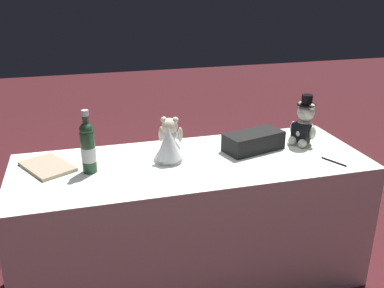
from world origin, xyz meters
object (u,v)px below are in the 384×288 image
(teddy_bear_bride, at_px, (170,143))
(gift_case_black, at_px, (253,141))
(guestbook, at_px, (47,166))
(signing_pen, at_px, (335,162))
(teddy_bear_groom, at_px, (304,125))
(champagne_bottle, at_px, (88,147))

(teddy_bear_bride, xyz_separation_m, gift_case_black, (-0.49, -0.02, -0.05))
(gift_case_black, relative_size, guestbook, 1.27)
(teddy_bear_bride, distance_m, signing_pen, 0.89)
(signing_pen, bearing_deg, teddy_bear_groom, -83.73)
(champagne_bottle, bearing_deg, signing_pen, 169.75)
(teddy_bear_bride, height_order, signing_pen, teddy_bear_bride)
(signing_pen, bearing_deg, gift_case_black, -39.25)
(teddy_bear_bride, xyz_separation_m, signing_pen, (-0.84, 0.26, -0.10))
(signing_pen, relative_size, guestbook, 0.50)
(teddy_bear_bride, height_order, gift_case_black, teddy_bear_bride)
(signing_pen, xyz_separation_m, gift_case_black, (0.35, -0.29, 0.05))
(teddy_bear_groom, xyz_separation_m, teddy_bear_bride, (0.81, 0.03, -0.01))
(teddy_bear_groom, relative_size, gift_case_black, 0.81)
(champagne_bottle, height_order, signing_pen, champagne_bottle)
(teddy_bear_bride, bearing_deg, gift_case_black, -177.46)
(teddy_bear_groom, xyz_separation_m, guestbook, (1.45, -0.04, -0.11))
(teddy_bear_groom, bearing_deg, gift_case_black, 1.92)
(guestbook, bearing_deg, signing_pen, 138.88)
(teddy_bear_bride, xyz_separation_m, guestbook, (0.64, -0.07, -0.09))
(teddy_bear_bride, distance_m, champagne_bottle, 0.43)
(signing_pen, distance_m, guestbook, 1.52)
(champagne_bottle, distance_m, guestbook, 0.27)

